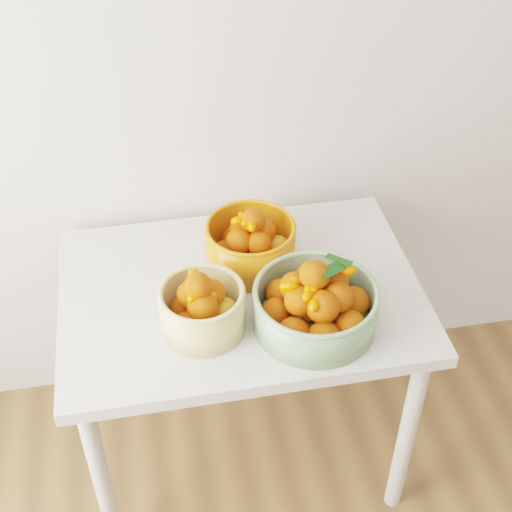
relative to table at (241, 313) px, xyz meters
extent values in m
cube|color=silver|center=(0.34, 0.40, 0.70)|extent=(4.00, 0.04, 2.70)
cube|color=silver|center=(0.00, 0.00, 0.08)|extent=(1.00, 0.70, 0.04)
cylinder|color=silver|center=(-0.44, -0.29, -0.30)|extent=(0.05, 0.05, 0.71)
cylinder|color=silver|center=(0.44, -0.29, -0.30)|extent=(0.05, 0.05, 0.71)
cylinder|color=silver|center=(-0.44, 0.29, -0.30)|extent=(0.05, 0.05, 0.71)
cylinder|color=silver|center=(0.44, 0.29, -0.30)|extent=(0.05, 0.05, 0.71)
cylinder|color=#D6C376|center=(-0.12, -0.13, 0.16)|extent=(0.23, 0.23, 0.13)
torus|color=#D6C376|center=(-0.12, -0.13, 0.22)|extent=(0.24, 0.24, 0.02)
sphere|color=#D1660C|center=(-0.06, -0.13, 0.15)|extent=(0.08, 0.08, 0.08)
sphere|color=#D1660C|center=(-0.10, -0.07, 0.15)|extent=(0.07, 0.07, 0.07)
sphere|color=#D74608|center=(-0.17, -0.10, 0.15)|extent=(0.07, 0.07, 0.07)
sphere|color=#D74608|center=(-0.16, -0.16, 0.15)|extent=(0.07, 0.07, 0.07)
sphere|color=#D74608|center=(-0.10, -0.18, 0.15)|extent=(0.07, 0.07, 0.07)
sphere|color=#D74608|center=(-0.12, -0.13, 0.15)|extent=(0.07, 0.07, 0.07)
sphere|color=#D74608|center=(-0.09, -0.11, 0.20)|extent=(0.07, 0.07, 0.07)
sphere|color=#D74608|center=(-0.15, -0.11, 0.20)|extent=(0.07, 0.07, 0.07)
sphere|color=#D74608|center=(-0.12, -0.16, 0.20)|extent=(0.08, 0.08, 0.08)
sphere|color=#D74608|center=(-0.13, -0.14, 0.25)|extent=(0.07, 0.07, 0.07)
ellipsoid|color=#F85600|center=(-0.13, -0.09, 0.25)|extent=(0.03, 0.04, 0.03)
ellipsoid|color=#F85600|center=(-0.10, -0.14, 0.22)|extent=(0.05, 0.04, 0.04)
ellipsoid|color=#F85600|center=(-0.11, -0.13, 0.25)|extent=(0.05, 0.05, 0.03)
ellipsoid|color=#F85600|center=(-0.14, -0.16, 0.24)|extent=(0.04, 0.05, 0.04)
ellipsoid|color=#F85600|center=(-0.12, -0.13, 0.22)|extent=(0.05, 0.04, 0.04)
ellipsoid|color=#F85600|center=(-0.13, -0.15, 0.23)|extent=(0.04, 0.05, 0.04)
ellipsoid|color=#F85600|center=(-0.12, -0.15, 0.23)|extent=(0.03, 0.04, 0.04)
cylinder|color=#759F6E|center=(0.17, -0.17, 0.15)|extent=(0.41, 0.41, 0.11)
torus|color=#759F6E|center=(0.17, -0.17, 0.21)|extent=(0.41, 0.41, 0.02)
sphere|color=#D74608|center=(0.27, -0.16, 0.15)|extent=(0.09, 0.09, 0.09)
sphere|color=#D74608|center=(0.24, -0.09, 0.15)|extent=(0.08, 0.08, 0.08)
sphere|color=#D74608|center=(0.16, -0.06, 0.15)|extent=(0.08, 0.08, 0.08)
sphere|color=#D74608|center=(0.09, -0.10, 0.15)|extent=(0.08, 0.08, 0.08)
sphere|color=#D74608|center=(0.06, -0.16, 0.15)|extent=(0.08, 0.08, 0.08)
sphere|color=#D74608|center=(0.09, -0.24, 0.15)|extent=(0.08, 0.08, 0.08)
sphere|color=#D74608|center=(0.17, -0.27, 0.15)|extent=(0.09, 0.09, 0.09)
sphere|color=#D74608|center=(0.24, -0.24, 0.15)|extent=(0.08, 0.08, 0.08)
sphere|color=#D74608|center=(0.17, -0.17, 0.15)|extent=(0.08, 0.08, 0.08)
sphere|color=#D74608|center=(0.22, -0.14, 0.21)|extent=(0.09, 0.09, 0.09)
sphere|color=#D74608|center=(0.17, -0.11, 0.21)|extent=(0.08, 0.08, 0.08)
sphere|color=#D74608|center=(0.12, -0.14, 0.21)|extent=(0.08, 0.08, 0.08)
sphere|color=#D74608|center=(0.12, -0.19, 0.21)|extent=(0.08, 0.08, 0.08)
sphere|color=#D74608|center=(0.17, -0.23, 0.21)|extent=(0.09, 0.09, 0.09)
sphere|color=#D74608|center=(0.22, -0.20, 0.21)|extent=(0.08, 0.08, 0.08)
sphere|color=#D74608|center=(0.16, -0.17, 0.27)|extent=(0.08, 0.08, 0.08)
ellipsoid|color=#F85600|center=(0.25, -0.16, 0.27)|extent=(0.04, 0.04, 0.04)
ellipsoid|color=#F85600|center=(0.10, -0.18, 0.25)|extent=(0.05, 0.04, 0.04)
ellipsoid|color=#F85600|center=(0.13, -0.21, 0.24)|extent=(0.05, 0.05, 0.03)
ellipsoid|color=#F85600|center=(0.14, -0.24, 0.24)|extent=(0.04, 0.05, 0.04)
ellipsoid|color=#F85600|center=(0.17, -0.22, 0.24)|extent=(0.03, 0.04, 0.03)
ellipsoid|color=#F85600|center=(0.17, -0.15, 0.25)|extent=(0.04, 0.04, 0.03)
ellipsoid|color=#F85600|center=(0.16, -0.13, 0.24)|extent=(0.04, 0.04, 0.03)
ellipsoid|color=#F85600|center=(0.17, -0.17, 0.25)|extent=(0.03, 0.04, 0.03)
ellipsoid|color=#F85600|center=(0.18, -0.17, 0.26)|extent=(0.04, 0.04, 0.04)
ellipsoid|color=#F85600|center=(0.14, -0.19, 0.25)|extent=(0.05, 0.05, 0.04)
ellipsoid|color=#F85600|center=(0.17, -0.17, 0.27)|extent=(0.05, 0.05, 0.04)
ellipsoid|color=#F85600|center=(0.12, -0.15, 0.24)|extent=(0.05, 0.04, 0.04)
ellipsoid|color=#F85600|center=(0.15, -0.19, 0.25)|extent=(0.05, 0.05, 0.03)
ellipsoid|color=#F85600|center=(0.09, -0.15, 0.23)|extent=(0.05, 0.04, 0.04)
ellipsoid|color=#F85600|center=(0.25, -0.17, 0.27)|extent=(0.04, 0.03, 0.03)
cylinder|color=orange|center=(0.05, 0.10, 0.16)|extent=(0.27, 0.27, 0.13)
torus|color=orange|center=(0.05, 0.10, 0.23)|extent=(0.27, 0.27, 0.01)
sphere|color=#D1660C|center=(0.12, 0.10, 0.14)|extent=(0.08, 0.08, 0.08)
sphere|color=#D1660C|center=(0.09, 0.17, 0.14)|extent=(0.07, 0.07, 0.07)
sphere|color=#D74608|center=(0.01, 0.17, 0.14)|extent=(0.07, 0.07, 0.07)
sphere|color=#D74608|center=(-0.03, 0.10, 0.14)|extent=(0.08, 0.08, 0.08)
sphere|color=#D74608|center=(0.01, 0.04, 0.14)|extent=(0.07, 0.07, 0.07)
sphere|color=#D74608|center=(0.09, 0.04, 0.14)|extent=(0.08, 0.08, 0.08)
sphere|color=#D74608|center=(0.05, 0.10, 0.14)|extent=(0.07, 0.07, 0.07)
sphere|color=#D74608|center=(0.09, 0.12, 0.20)|extent=(0.08, 0.08, 0.08)
sphere|color=#D74608|center=(0.03, 0.14, 0.20)|extent=(0.07, 0.07, 0.07)
sphere|color=#D74608|center=(0.01, 0.08, 0.20)|extent=(0.08, 0.08, 0.08)
sphere|color=#D74608|center=(0.06, 0.06, 0.20)|extent=(0.07, 0.07, 0.07)
sphere|color=#D74608|center=(0.05, 0.11, 0.25)|extent=(0.07, 0.07, 0.07)
ellipsoid|color=#F85600|center=(0.04, 0.12, 0.23)|extent=(0.03, 0.04, 0.03)
ellipsoid|color=#F85600|center=(0.03, 0.16, 0.23)|extent=(0.04, 0.04, 0.04)
ellipsoid|color=#F85600|center=(0.04, 0.10, 0.22)|extent=(0.05, 0.03, 0.03)
ellipsoid|color=#F85600|center=(0.03, 0.09, 0.25)|extent=(0.05, 0.04, 0.04)
ellipsoid|color=#F85600|center=(0.01, 0.11, 0.25)|extent=(0.04, 0.04, 0.04)
ellipsoid|color=#F85600|center=(0.07, 0.12, 0.24)|extent=(0.04, 0.05, 0.04)
ellipsoid|color=#F85600|center=(0.07, 0.11, 0.24)|extent=(0.05, 0.04, 0.03)
ellipsoid|color=#F85600|center=(0.05, 0.07, 0.25)|extent=(0.03, 0.04, 0.04)
ellipsoid|color=#F85600|center=(0.08, 0.13, 0.22)|extent=(0.04, 0.05, 0.04)
camera|label=1|loc=(-0.22, -1.43, 1.46)|focal=50.00mm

